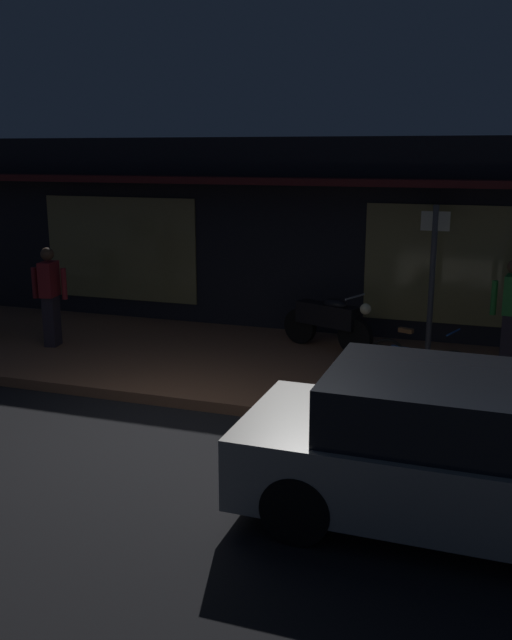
{
  "coord_description": "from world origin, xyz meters",
  "views": [
    {
      "loc": [
        3.66,
        -7.01,
        3.37
      ],
      "look_at": [
        0.47,
        2.4,
        0.95
      ],
      "focal_mm": 39.23,
      "sensor_mm": 36.0,
      "label": 1
    }
  ],
  "objects_px": {
    "bicycle_parked": "(421,366)",
    "sign_post": "(432,271)",
    "person_bystander": "(511,312)",
    "parked_car_far": "(460,453)",
    "person_photographer": "(50,295)",
    "motorcycle": "(329,320)"
  },
  "relations": [
    {
      "from": "person_photographer",
      "to": "sign_post",
      "type": "relative_size",
      "value": 0.7
    },
    {
      "from": "motorcycle",
      "to": "sign_post",
      "type": "distance_m",
      "value": 1.83
    },
    {
      "from": "bicycle_parked",
      "to": "sign_post",
      "type": "height_order",
      "value": "sign_post"
    },
    {
      "from": "motorcycle",
      "to": "person_bystander",
      "type": "height_order",
      "value": "person_bystander"
    },
    {
      "from": "parked_car_far",
      "to": "sign_post",
      "type": "bearing_deg",
      "value": 98.17
    },
    {
      "from": "person_photographer",
      "to": "person_bystander",
      "type": "relative_size",
      "value": 1.0
    },
    {
      "from": "motorcycle",
      "to": "person_photographer",
      "type": "height_order",
      "value": "person_photographer"
    },
    {
      "from": "person_bystander",
      "to": "parked_car_far",
      "type": "xyz_separation_m",
      "value": [
        -0.48,
        -4.66,
        -0.32
      ]
    },
    {
      "from": "bicycle_parked",
      "to": "person_bystander",
      "type": "bearing_deg",
      "value": 52.15
    },
    {
      "from": "bicycle_parked",
      "to": "parked_car_far",
      "type": "xyz_separation_m",
      "value": [
        0.66,
        -3.2,
        0.2
      ]
    },
    {
      "from": "person_bystander",
      "to": "parked_car_far",
      "type": "relative_size",
      "value": 0.41
    },
    {
      "from": "person_photographer",
      "to": "sign_post",
      "type": "distance_m",
      "value": 6.27
    },
    {
      "from": "person_bystander",
      "to": "parked_car_far",
      "type": "bearing_deg",
      "value": -95.85
    },
    {
      "from": "sign_post",
      "to": "parked_car_far",
      "type": "relative_size",
      "value": 0.58
    },
    {
      "from": "person_photographer",
      "to": "person_bystander",
      "type": "height_order",
      "value": "same"
    },
    {
      "from": "bicycle_parked",
      "to": "person_photographer",
      "type": "height_order",
      "value": "person_photographer"
    },
    {
      "from": "bicycle_parked",
      "to": "parked_car_far",
      "type": "height_order",
      "value": "parked_car_far"
    },
    {
      "from": "motorcycle",
      "to": "bicycle_parked",
      "type": "height_order",
      "value": "motorcycle"
    },
    {
      "from": "bicycle_parked",
      "to": "parked_car_far",
      "type": "bearing_deg",
      "value": -78.31
    },
    {
      "from": "person_bystander",
      "to": "parked_car_far",
      "type": "distance_m",
      "value": 4.7
    },
    {
      "from": "person_photographer",
      "to": "person_bystander",
      "type": "bearing_deg",
      "value": 8.63
    },
    {
      "from": "person_photographer",
      "to": "sign_post",
      "type": "height_order",
      "value": "sign_post"
    }
  ]
}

